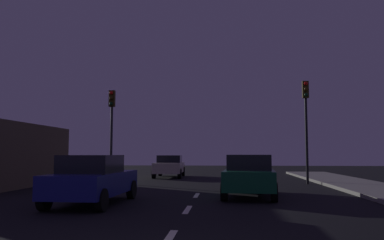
# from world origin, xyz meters

# --- Properties ---
(ground_plane) EXTENTS (80.00, 80.00, 0.00)m
(ground_plane) POSITION_xyz_m (0.00, 7.00, 0.00)
(ground_plane) COLOR black
(lane_stripe_second) EXTENTS (0.16, 1.60, 0.01)m
(lane_stripe_second) POSITION_xyz_m (0.00, 2.60, 0.00)
(lane_stripe_second) COLOR silver
(lane_stripe_second) RESTS_ON ground_plane
(lane_stripe_third) EXTENTS (0.16, 1.60, 0.01)m
(lane_stripe_third) POSITION_xyz_m (0.00, 6.40, 0.00)
(lane_stripe_third) COLOR silver
(lane_stripe_third) RESTS_ON ground_plane
(lane_stripe_fourth) EXTENTS (0.16, 1.60, 0.01)m
(lane_stripe_fourth) POSITION_xyz_m (0.00, 10.20, 0.00)
(lane_stripe_fourth) COLOR silver
(lane_stripe_fourth) RESTS_ON ground_plane
(traffic_signal_left) EXTENTS (0.32, 0.38, 5.05)m
(traffic_signal_left) POSITION_xyz_m (-5.06, 16.03, 3.53)
(traffic_signal_left) COLOR #2D2D30
(traffic_signal_left) RESTS_ON ground_plane
(traffic_signal_right) EXTENTS (0.32, 0.38, 5.42)m
(traffic_signal_right) POSITION_xyz_m (5.39, 16.03, 3.77)
(traffic_signal_right) COLOR black
(traffic_signal_right) RESTS_ON ground_plane
(car_stopped_ahead) EXTENTS (2.17, 4.57, 1.55)m
(car_stopped_ahead) POSITION_xyz_m (2.00, 10.00, 0.78)
(car_stopped_ahead) COLOR #0F4C2D
(car_stopped_ahead) RESTS_ON ground_plane
(car_adjacent_lane) EXTENTS (1.96, 4.31, 1.55)m
(car_adjacent_lane) POSITION_xyz_m (-3.09, 7.33, 0.78)
(car_adjacent_lane) COLOR navy
(car_adjacent_lane) RESTS_ON ground_plane
(car_oncoming_far) EXTENTS (1.98, 4.27, 1.47)m
(car_oncoming_far) POSITION_xyz_m (-2.61, 21.50, 0.76)
(car_oncoming_far) COLOR beige
(car_oncoming_far) RESTS_ON ground_plane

